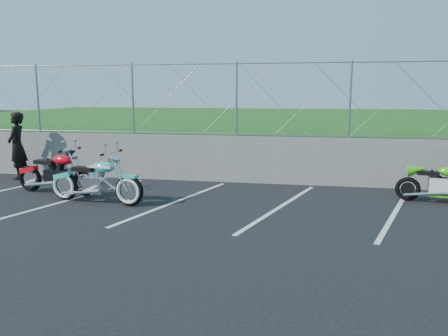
% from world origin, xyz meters
% --- Properties ---
extents(ground, '(90.00, 90.00, 0.00)m').
position_xyz_m(ground, '(0.00, 0.00, 0.00)').
color(ground, black).
rests_on(ground, ground).
extents(retaining_wall, '(30.00, 0.22, 1.30)m').
position_xyz_m(retaining_wall, '(0.00, 3.50, 0.65)').
color(retaining_wall, slate).
rests_on(retaining_wall, ground).
extents(grass_field, '(30.00, 20.00, 1.30)m').
position_xyz_m(grass_field, '(0.00, 13.50, 0.65)').
color(grass_field, '#194D14').
rests_on(grass_field, ground).
extents(chain_link_fence, '(28.00, 0.03, 2.00)m').
position_xyz_m(chain_link_fence, '(0.00, 3.50, 2.30)').
color(chain_link_fence, gray).
rests_on(chain_link_fence, retaining_wall).
extents(parking_lines, '(18.29, 4.31, 0.01)m').
position_xyz_m(parking_lines, '(1.20, 1.00, 0.00)').
color(parking_lines, silver).
rests_on(parking_lines, ground).
extents(cruiser_turquoise, '(2.40, 0.76, 1.19)m').
position_xyz_m(cruiser_turquoise, '(-1.72, 0.55, 0.48)').
color(cruiser_turquoise, black).
rests_on(cruiser_turquoise, ground).
extents(naked_orange, '(2.27, 0.77, 1.13)m').
position_xyz_m(naked_orange, '(-3.13, 1.24, 0.48)').
color(naked_orange, black).
rests_on(naked_orange, ground).
extents(sportbike_green, '(1.87, 0.66, 0.97)m').
position_xyz_m(sportbike_green, '(5.93, 1.96, 0.42)').
color(sportbike_green, black).
rests_on(sportbike_green, ground).
extents(person_standing, '(0.62, 0.80, 1.93)m').
position_xyz_m(person_standing, '(-5.28, 2.77, 0.97)').
color(person_standing, black).
rests_on(person_standing, ground).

